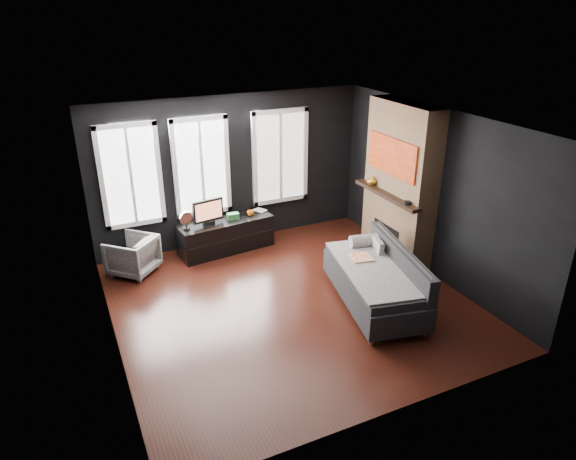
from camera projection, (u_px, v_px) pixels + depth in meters
name	position (u px, v px, depth m)	size (l,w,h in m)	color
floor	(290.00, 302.00, 7.69)	(5.00, 5.00, 0.00)	black
ceiling	(291.00, 123.00, 6.59)	(5.00, 5.00, 0.00)	white
wall_back	(231.00, 171.00, 9.21)	(5.00, 0.02, 2.70)	black
wall_left	(103.00, 254.00, 6.17)	(0.02, 5.00, 2.70)	black
wall_right	(433.00, 194.00, 8.11)	(0.02, 5.00, 2.70)	black
windows	(204.00, 116.00, 8.58)	(4.00, 0.16, 1.76)	white
fireplace	(400.00, 184.00, 8.53)	(0.70, 1.62, 2.70)	#93724C
sofa	(374.00, 277.00, 7.48)	(1.03, 2.06, 0.89)	black
stripe_pillow	(378.00, 250.00, 7.88)	(0.08, 0.33, 0.33)	gray
armchair	(132.00, 254.00, 8.41)	(0.68, 0.63, 0.70)	silver
media_console	(226.00, 235.00, 9.20)	(1.70, 0.53, 0.58)	black
monitor	(208.00, 210.00, 8.82)	(0.57, 0.12, 0.51)	black
desk_fan	(186.00, 220.00, 8.65)	(0.23, 0.23, 0.33)	#A5A5A5
mug	(250.00, 212.00, 9.26)	(0.12, 0.10, 0.12)	orange
book	(257.00, 206.00, 9.39)	(0.17, 0.02, 0.23)	#AFA98A
storage_box	(233.00, 216.00, 9.12)	(0.20, 0.13, 0.11)	#347638
mantel_vase	(372.00, 180.00, 8.82)	(0.17, 0.18, 0.17)	yellow
mantel_clock	(408.00, 203.00, 8.02)	(0.12, 0.12, 0.04)	black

